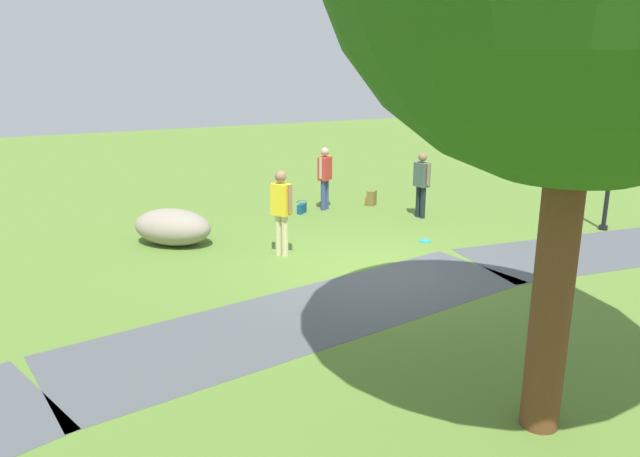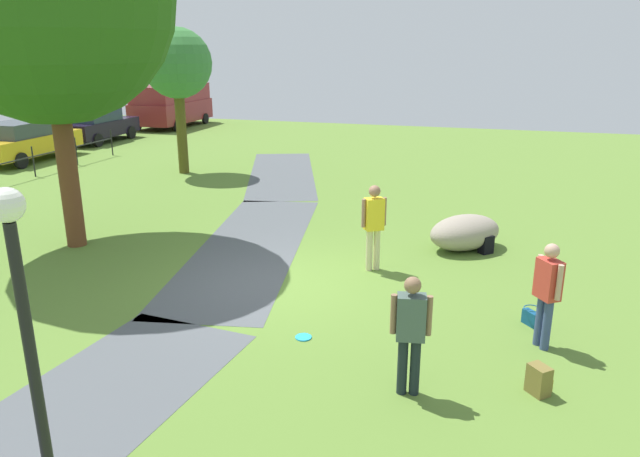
{
  "view_description": "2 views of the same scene",
  "coord_description": "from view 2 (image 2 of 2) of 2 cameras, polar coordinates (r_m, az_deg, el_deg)",
  "views": [
    {
      "loc": [
        5.56,
        9.68,
        4.01
      ],
      "look_at": [
        1.7,
        1.31,
        1.37
      ],
      "focal_mm": 34.89,
      "sensor_mm": 36.0,
      "label": 1
    },
    {
      "loc": [
        -9.77,
        -3.79,
        4.33
      ],
      "look_at": [
        0.16,
        -0.79,
        1.12
      ],
      "focal_mm": 33.1,
      "sensor_mm": 36.0,
      "label": 2
    }
  ],
  "objects": [
    {
      "name": "ground_plane",
      "position": [
        11.34,
        -4.06,
        -5.3
      ],
      "size": [
        48.0,
        48.0,
        0.0
      ],
      "primitive_type": "plane",
      "color": "#597C30"
    },
    {
      "name": "footpath_segment_mid",
      "position": [
        13.47,
        -6.72,
        -1.65
      ],
      "size": [
        8.27,
        3.64,
        0.01
      ],
      "color": "#4D5256",
      "rests_on": "ground"
    },
    {
      "name": "footpath_segment_far",
      "position": [
        21.13,
        -3.7,
        5.35
      ],
      "size": [
        8.27,
        4.78,
        0.01
      ],
      "color": "#4D5256",
      "rests_on": "ground"
    },
    {
      "name": "young_tree_near_path",
      "position": [
        21.32,
        -13.66,
        15.12
      ],
      "size": [
        2.38,
        2.38,
        4.98
      ],
      "color": "#514B1A",
      "rests_on": "ground"
    },
    {
      "name": "lamp_post",
      "position": [
        5.49,
        -26.42,
        -9.22
      ],
      "size": [
        0.28,
        0.28,
        3.3
      ],
      "color": "black",
      "rests_on": "ground"
    },
    {
      "name": "lawn_boulder",
      "position": [
        13.45,
        13.83,
        -0.37
      ],
      "size": [
        2.01,
        2.0,
        0.77
      ],
      "color": "gray",
      "rests_on": "ground"
    },
    {
      "name": "woman_with_handbag",
      "position": [
        9.27,
        21.13,
        -5.44
      ],
      "size": [
        0.44,
        0.4,
        1.64
      ],
      "color": "#364678",
      "rests_on": "ground"
    },
    {
      "name": "man_near_boulder",
      "position": [
        11.7,
        5.22,
        0.7
      ],
      "size": [
        0.4,
        0.44,
        1.75
      ],
      "color": "beige",
      "rests_on": "ground"
    },
    {
      "name": "passerby_on_path",
      "position": [
        7.61,
        8.75,
        -9.48
      ],
      "size": [
        0.3,
        0.51,
        1.63
      ],
      "color": "black",
      "rests_on": "ground"
    },
    {
      "name": "handbag_on_grass",
      "position": [
        10.22,
        19.76,
        -8.09
      ],
      "size": [
        0.38,
        0.38,
        0.31
      ],
      "color": "navy",
      "rests_on": "ground"
    },
    {
      "name": "backpack_by_boulder",
      "position": [
        13.35,
        15.74,
        -1.51
      ],
      "size": [
        0.35,
        0.35,
        0.4
      ],
      "color": "black",
      "rests_on": "ground"
    },
    {
      "name": "spare_backpack_on_lawn",
      "position": [
        8.38,
        20.43,
        -13.58
      ],
      "size": [
        0.35,
        0.35,
        0.4
      ],
      "color": "brown",
      "rests_on": "ground"
    },
    {
      "name": "frisbee_on_grass",
      "position": [
        9.31,
        -1.62,
        -10.46
      ],
      "size": [
        0.26,
        0.26,
        0.02
      ],
      "color": "#249FCF",
      "rests_on": "ground"
    },
    {
      "name": "parked_sedan_red",
      "position": [
        25.97,
        -26.65,
        7.6
      ],
      "size": [
        4.54,
        2.04,
        1.56
      ],
      "color": "gold",
      "rests_on": "ground"
    },
    {
      "name": "parked_wagon_silver",
      "position": [
        29.95,
        -20.68,
        9.36
      ],
      "size": [
        4.2,
        1.86,
        1.56
      ],
      "color": "black",
      "rests_on": "ground"
    },
    {
      "name": "delivery_van",
      "position": [
        34.62,
        -14.15,
        11.61
      ],
      "size": [
        5.41,
        2.6,
        2.3
      ],
      "color": "maroon",
      "rests_on": "ground"
    }
  ]
}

